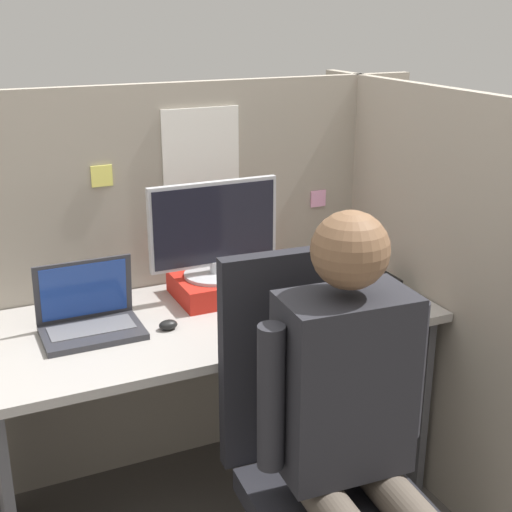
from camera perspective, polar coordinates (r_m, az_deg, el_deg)
cubicle_panel_back at (r=2.73m, az=-6.37°, el=-1.99°), size 2.00×0.05×1.49m
cubicle_panel_right at (r=2.72m, az=12.33°, el=-2.50°), size 0.04×1.30×1.49m
desk at (r=2.50m, az=-3.57°, el=-8.56°), size 1.50×0.67×0.75m
paper_box at (r=2.55m, az=-3.26°, el=-2.42°), size 0.28×0.26×0.08m
monitor at (r=2.48m, az=-3.37°, el=1.99°), size 0.47×0.22×0.34m
laptop at (r=2.33m, az=-13.15°, el=-4.93°), size 0.31×0.21×0.23m
mouse at (r=2.32m, az=-7.04°, el=-5.49°), size 0.06×0.04×0.03m
stapler at (r=2.66m, az=10.43°, el=-2.06°), size 0.04×0.14×0.05m
carrot_toy at (r=2.28m, az=-1.17°, el=-5.62°), size 0.05×0.13×0.05m
office_chair at (r=2.11m, az=4.91°, el=-15.13°), size 0.53×0.57×1.10m
person at (r=1.88m, az=8.12°, el=-12.95°), size 0.48×0.48×1.27m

